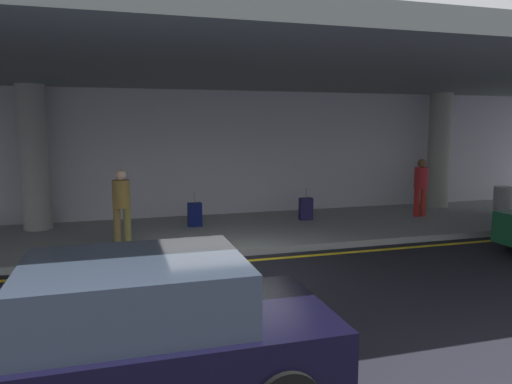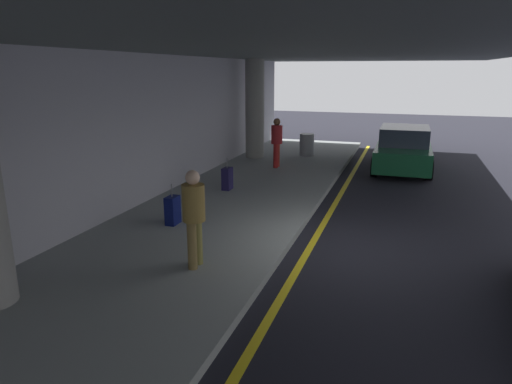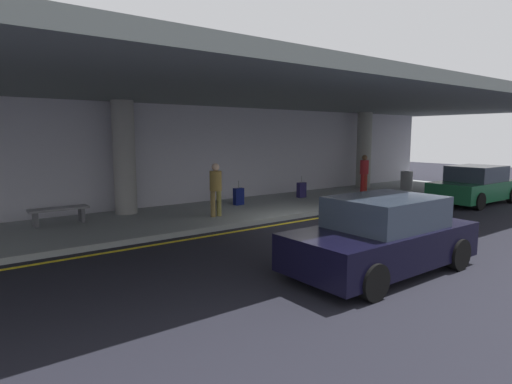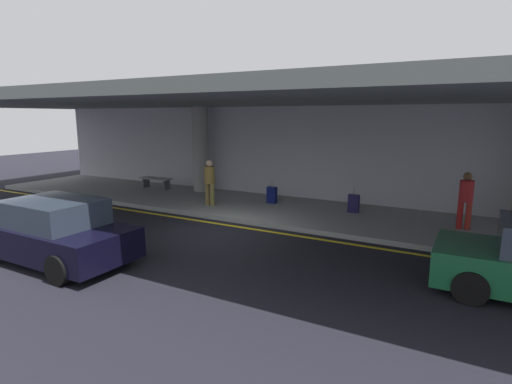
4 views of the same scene
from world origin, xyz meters
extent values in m
plane|color=black|center=(0.00, 0.00, 0.00)|extent=(60.00, 60.00, 0.00)
cube|color=gray|center=(0.00, 3.10, 0.07)|extent=(26.00, 4.20, 0.15)
cube|color=yellow|center=(0.00, 0.64, 0.00)|extent=(26.00, 0.14, 0.01)
cylinder|color=gray|center=(-4.00, 4.51, 1.97)|extent=(0.71, 0.71, 3.65)
cylinder|color=gray|center=(8.00, 4.51, 1.97)|extent=(0.71, 0.71, 3.65)
cube|color=slate|center=(0.00, 2.60, 3.95)|extent=(28.00, 13.20, 0.30)
cube|color=#B0AEBC|center=(0.00, 5.35, 1.90)|extent=(26.00, 0.30, 3.80)
cube|color=black|center=(-1.99, -4.02, 0.55)|extent=(4.10, 1.80, 0.70)
cube|color=#2D3847|center=(-1.89, -4.02, 1.20)|extent=(2.10, 1.60, 0.60)
cylinder|color=black|center=(-0.64, -3.17, 0.32)|extent=(0.64, 0.22, 0.64)
cylinder|color=black|center=(-0.64, -4.87, 0.32)|extent=(0.64, 0.22, 0.64)
cylinder|color=black|center=(-3.34, -3.17, 0.32)|extent=(0.64, 0.22, 0.64)
cylinder|color=black|center=(-3.34, -4.87, 0.32)|extent=(0.64, 0.22, 0.64)
cube|color=#165130|center=(8.08, -0.93, 0.55)|extent=(4.10, 1.80, 0.70)
cube|color=#2D3847|center=(8.18, -0.93, 1.20)|extent=(2.10, 1.60, 0.60)
cylinder|color=black|center=(9.43, -0.08, 0.32)|extent=(0.64, 0.22, 0.64)
cylinder|color=black|center=(9.43, -1.78, 0.32)|extent=(0.64, 0.22, 0.64)
cylinder|color=black|center=(6.73, -0.08, 0.32)|extent=(0.64, 0.22, 0.64)
cylinder|color=black|center=(6.73, -1.78, 0.32)|extent=(0.64, 0.22, 0.64)
cylinder|color=#A11A19|center=(6.33, 3.20, 0.56)|extent=(0.16, 0.16, 0.82)
cylinder|color=#A0291F|center=(6.55, 3.20, 0.56)|extent=(0.16, 0.16, 0.82)
cylinder|color=#A41F23|center=(6.44, 3.20, 1.28)|extent=(0.38, 0.38, 0.62)
sphere|color=brown|center=(6.44, 3.20, 1.71)|extent=(0.24, 0.24, 0.24)
cylinder|color=brown|center=(-2.05, 2.25, 0.56)|extent=(0.16, 0.16, 0.82)
cylinder|color=olive|center=(-1.83, 2.25, 0.56)|extent=(0.16, 0.16, 0.82)
cylinder|color=olive|center=(-1.94, 2.25, 1.28)|extent=(0.38, 0.38, 0.62)
sphere|color=beige|center=(-1.94, 2.25, 1.71)|extent=(0.24, 0.24, 0.24)
cube|color=#1C1743|center=(3.06, 3.67, 0.46)|extent=(0.36, 0.22, 0.62)
cylinder|color=slate|center=(3.06, 3.67, 0.91)|extent=(0.02, 0.02, 0.28)
cube|color=#0A1350|center=(-0.08, 3.69, 0.46)|extent=(0.36, 0.22, 0.62)
cylinder|color=slate|center=(-0.08, 3.69, 0.91)|extent=(0.02, 0.02, 0.28)
cube|color=slate|center=(-6.18, 3.96, 0.60)|extent=(1.60, 0.50, 0.06)
cube|color=#4C4C51|center=(-6.80, 3.96, 0.36)|extent=(0.10, 0.40, 0.42)
cube|color=#4C4C51|center=(-5.56, 3.96, 0.36)|extent=(0.10, 0.40, 0.42)
cylinder|color=gray|center=(8.93, 2.68, 0.57)|extent=(0.56, 0.56, 0.85)
camera|label=1|loc=(-2.02, -8.64, 2.79)|focal=33.55mm
camera|label=2|loc=(-8.46, -1.00, 3.40)|focal=31.99mm
camera|label=3|loc=(-8.88, -9.06, 2.69)|focal=29.84mm
camera|label=4|loc=(6.64, -9.69, 3.40)|focal=28.20mm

